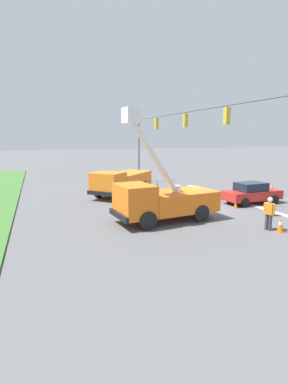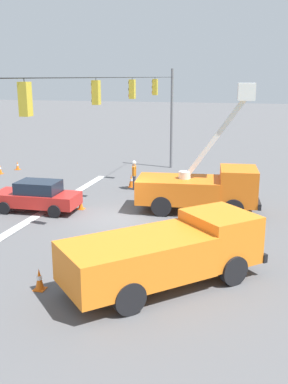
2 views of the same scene
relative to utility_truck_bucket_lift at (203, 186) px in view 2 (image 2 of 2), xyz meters
The scene contains 12 objects.
ground_plane 4.64m from the utility_truck_bucket_lift, 58.65° to the right, with size 200.00×200.00×0.00m, color #565659.
lane_markings 9.60m from the utility_truck_bucket_lift, 75.91° to the right, with size 17.60×15.25×0.01m.
signal_gantry 5.50m from the utility_truck_bucket_lift, 58.92° to the right, with size 26.20×0.33×7.20m.
utility_truck_bucket_lift is the anchor object (origin of this frame).
utility_truck_support_near 8.56m from the utility_truck_bucket_lift, ahead, with size 6.43×6.48×2.13m.
sedan_red 8.38m from the utility_truck_bucket_lift, 75.29° to the right, with size 2.06×4.37×1.56m.
road_worker 5.78m from the utility_truck_bucket_lift, 127.19° to the right, with size 0.63×0.35×1.77m.
traffic_cone_foreground_right 15.92m from the utility_truck_bucket_lift, 109.70° to the right, with size 0.36×0.36×0.71m.
traffic_cone_mid_left 10.77m from the utility_truck_bucket_lift, 21.02° to the right, with size 0.36×0.36×0.73m.
traffic_cone_mid_right 6.41m from the utility_truck_bucket_lift, 128.94° to the right, with size 0.36×0.36×0.82m.
traffic_cone_lane_edge_b 16.16m from the utility_truck_bucket_lift, 115.66° to the right, with size 0.36×0.36×0.62m.
traffic_cone_far_left 6.30m from the utility_truck_bucket_lift, 78.30° to the right, with size 0.36×0.36×0.64m.
Camera 2 is at (19.58, 6.58, 6.64)m, focal length 42.00 mm.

